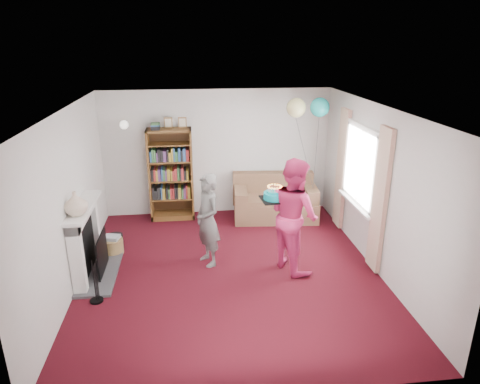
{
  "coord_description": "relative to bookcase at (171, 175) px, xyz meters",
  "views": [
    {
      "loc": [
        -0.55,
        -5.79,
        3.4
      ],
      "look_at": [
        0.23,
        0.6,
        1.09
      ],
      "focal_mm": 32.0,
      "sensor_mm": 36.0,
      "label": 1
    }
  ],
  "objects": [
    {
      "name": "wall_right",
      "position": [
        3.19,
        -2.3,
        0.36
      ],
      "size": [
        0.02,
        5.0,
        2.5
      ],
      "primitive_type": "cube",
      "color": "silver",
      "rests_on": "ground"
    },
    {
      "name": "ceiling",
      "position": [
        0.93,
        -2.3,
        1.62
      ],
      "size": [
        4.5,
        5.0,
        0.01
      ],
      "primitive_type": "cube",
      "color": "white",
      "rests_on": "wall_back"
    },
    {
      "name": "wall_sconce",
      "position": [
        -0.82,
        0.06,
        0.99
      ],
      "size": [
        0.16,
        0.23,
        0.16
      ],
      "color": "gold",
      "rests_on": "ground"
    },
    {
      "name": "window_bay",
      "position": [
        3.13,
        -1.7,
        0.32
      ],
      "size": [
        0.14,
        2.02,
        2.2
      ],
      "color": "white",
      "rests_on": "ground"
    },
    {
      "name": "ground",
      "position": [
        0.93,
        -2.3,
        -0.89
      ],
      "size": [
        5.0,
        5.0,
        0.0
      ],
      "primitive_type": "plane",
      "color": "black",
      "rests_on": "ground"
    },
    {
      "name": "person_magenta",
      "position": [
        1.91,
        -2.26,
        -0.0
      ],
      "size": [
        0.95,
        1.05,
        1.77
      ],
      "primitive_type": "imported",
      "rotation": [
        0.0,
        0.0,
        1.96
      ],
      "color": "#C3275B",
      "rests_on": "ground"
    },
    {
      "name": "balloons",
      "position": [
        2.55,
        -0.47,
        1.33
      ],
      "size": [
        0.79,
        0.35,
        1.74
      ],
      "color": "#3F3F3F",
      "rests_on": "ground"
    },
    {
      "name": "mantel_vase",
      "position": [
        -1.19,
        -2.45,
        0.41
      ],
      "size": [
        0.34,
        0.34,
        0.33
      ],
      "primitive_type": "imported",
      "rotation": [
        0.0,
        0.0,
        -0.07
      ],
      "color": "beige",
      "rests_on": "fireplace"
    },
    {
      "name": "sofa",
      "position": [
        2.04,
        -0.23,
        -0.56
      ],
      "size": [
        1.63,
        0.86,
        0.86
      ],
      "rotation": [
        0.0,
        0.0,
        -0.09
      ],
      "color": "brown",
      "rests_on": "ground"
    },
    {
      "name": "bookcase",
      "position": [
        0.0,
        0.0,
        0.0
      ],
      "size": [
        0.85,
        0.42,
        2.01
      ],
      "color": "#472B14",
      "rests_on": "ground"
    },
    {
      "name": "wall_back",
      "position": [
        0.93,
        0.21,
        0.36
      ],
      "size": [
        4.5,
        0.02,
        2.5
      ],
      "primitive_type": "cube",
      "color": "silver",
      "rests_on": "ground"
    },
    {
      "name": "person_striped",
      "position": [
        0.62,
        -1.98,
        -0.14
      ],
      "size": [
        0.54,
        0.64,
        1.49
      ],
      "primitive_type": "imported",
      "rotation": [
        0.0,
        0.0,
        -1.16
      ],
      "color": "black",
      "rests_on": "ground"
    },
    {
      "name": "wall_left",
      "position": [
        -1.33,
        -2.3,
        0.36
      ],
      "size": [
        0.02,
        5.0,
        2.5
      ],
      "primitive_type": "cube",
      "color": "silver",
      "rests_on": "ground"
    },
    {
      "name": "fireplace",
      "position": [
        -1.16,
        -2.11,
        -0.37
      ],
      "size": [
        0.55,
        1.8,
        1.12
      ],
      "color": "#3F3F42",
      "rests_on": "ground"
    },
    {
      "name": "birthday_cake",
      "position": [
        1.61,
        -2.21,
        0.3
      ],
      "size": [
        0.39,
        0.39,
        0.22
      ],
      "rotation": [
        0.0,
        0.0,
        0.09
      ],
      "color": "black",
      "rests_on": "ground"
    },
    {
      "name": "wicker_basket",
      "position": [
        -0.96,
        -1.47,
        -0.74
      ],
      "size": [
        0.35,
        0.35,
        0.32
      ],
      "rotation": [
        0.0,
        0.0,
        -0.23
      ],
      "color": "olive",
      "rests_on": "ground"
    }
  ]
}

